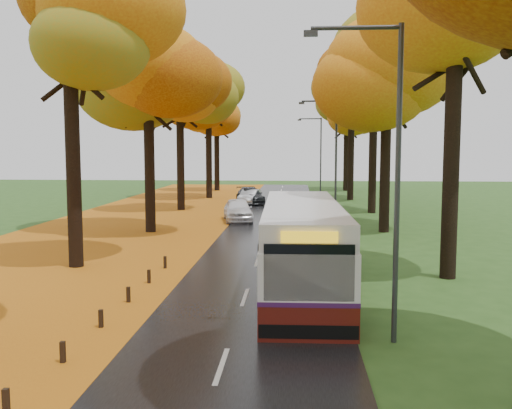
# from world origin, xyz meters

# --- Properties ---
(road) EXTENTS (6.50, 90.00, 0.04)m
(road) POSITION_xyz_m (0.00, 25.00, 0.02)
(road) COLOR black
(road) RESTS_ON ground
(centre_line) EXTENTS (0.12, 90.00, 0.01)m
(centre_line) POSITION_xyz_m (0.00, 25.00, 0.04)
(centre_line) COLOR silver
(centre_line) RESTS_ON road
(leaf_verge) EXTENTS (12.00, 90.00, 0.02)m
(leaf_verge) POSITION_xyz_m (-9.00, 25.00, 0.01)
(leaf_verge) COLOR #934A0D
(leaf_verge) RESTS_ON ground
(leaf_drift) EXTENTS (0.90, 90.00, 0.01)m
(leaf_drift) POSITION_xyz_m (-3.05, 25.00, 0.04)
(leaf_drift) COLOR #B86B12
(leaf_drift) RESTS_ON road
(trees_left) EXTENTS (9.20, 74.00, 13.88)m
(trees_left) POSITION_xyz_m (-7.18, 27.06, 9.53)
(trees_left) COLOR black
(trees_left) RESTS_ON ground
(trees_right) EXTENTS (9.30, 74.20, 13.96)m
(trees_right) POSITION_xyz_m (7.19, 26.91, 9.69)
(trees_right) COLOR black
(trees_right) RESTS_ON ground
(bollard_row) EXTENTS (0.11, 23.51, 0.52)m
(bollard_row) POSITION_xyz_m (-3.70, 4.70, 0.26)
(bollard_row) COLOR black
(bollard_row) RESTS_ON ground
(streetlamp_near) EXTENTS (2.45, 0.18, 8.00)m
(streetlamp_near) POSITION_xyz_m (3.95, 8.00, 4.71)
(streetlamp_near) COLOR #333538
(streetlamp_near) RESTS_ON ground
(streetlamp_mid) EXTENTS (2.45, 0.18, 8.00)m
(streetlamp_mid) POSITION_xyz_m (3.95, 30.00, 4.71)
(streetlamp_mid) COLOR #333538
(streetlamp_mid) RESTS_ON ground
(streetlamp_far) EXTENTS (2.45, 0.18, 8.00)m
(streetlamp_far) POSITION_xyz_m (3.95, 52.00, 4.71)
(streetlamp_far) COLOR #333538
(streetlamp_far) RESTS_ON ground
(bus) EXTENTS (2.85, 11.47, 3.01)m
(bus) POSITION_xyz_m (1.89, 13.32, 1.61)
(bus) COLOR #4E120C
(bus) RESTS_ON road
(car_white) EXTENTS (2.56, 4.73, 1.53)m
(car_white) POSITION_xyz_m (-2.23, 31.70, 0.80)
(car_white) COLOR white
(car_white) RESTS_ON road
(car_silver) EXTENTS (1.95, 4.08, 1.29)m
(car_silver) POSITION_xyz_m (-2.35, 43.33, 0.69)
(car_silver) COLOR #94979C
(car_silver) RESTS_ON road
(car_dark) EXTENTS (3.18, 5.20, 1.41)m
(car_dark) POSITION_xyz_m (-2.35, 43.71, 0.74)
(car_dark) COLOR black
(car_dark) RESTS_ON road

